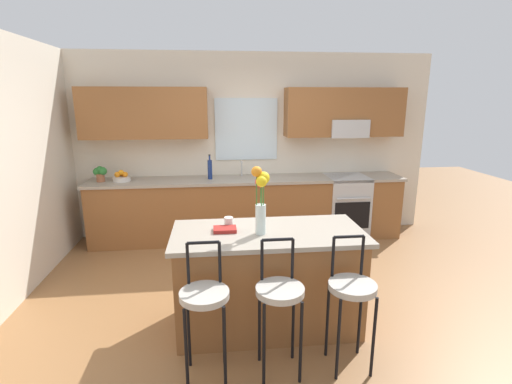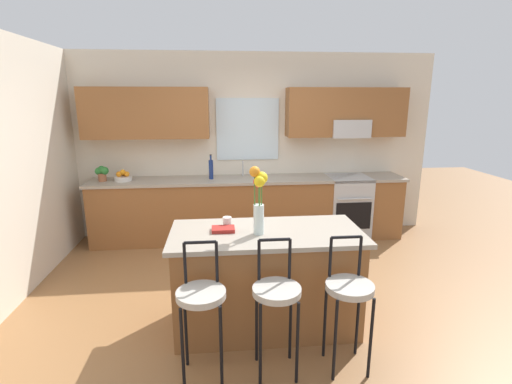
% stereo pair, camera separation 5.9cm
% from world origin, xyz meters
% --- Properties ---
extents(ground_plane, '(14.00, 14.00, 0.00)m').
position_xyz_m(ground_plane, '(0.00, 0.00, 0.00)').
color(ground_plane, olive).
extents(wall_left, '(0.12, 4.60, 2.70)m').
position_xyz_m(wall_left, '(-2.56, 0.30, 1.35)').
color(wall_left, beige).
rests_on(wall_left, ground).
extents(back_wall_assembly, '(5.60, 0.50, 2.70)m').
position_xyz_m(back_wall_assembly, '(0.03, 1.98, 1.51)').
color(back_wall_assembly, beige).
rests_on(back_wall_assembly, ground).
extents(counter_run, '(4.56, 0.64, 0.92)m').
position_xyz_m(counter_run, '(-0.00, 1.70, 0.47)').
color(counter_run, brown).
rests_on(counter_run, ground).
extents(sink_faucet, '(0.02, 0.13, 0.23)m').
position_xyz_m(sink_faucet, '(-0.08, 1.84, 1.06)').
color(sink_faucet, '#B7BABC').
rests_on(sink_faucet, counter_run).
extents(oven_range, '(0.60, 0.64, 0.92)m').
position_xyz_m(oven_range, '(1.48, 1.68, 0.46)').
color(oven_range, '#B7BABC').
rests_on(oven_range, ground).
extents(kitchen_island, '(1.68, 0.80, 0.92)m').
position_xyz_m(kitchen_island, '(-0.03, -0.55, 0.46)').
color(kitchen_island, brown).
rests_on(kitchen_island, ground).
extents(bar_stool_near, '(0.36, 0.36, 1.04)m').
position_xyz_m(bar_stool_near, '(-0.58, -1.16, 0.64)').
color(bar_stool_near, black).
rests_on(bar_stool_near, ground).
extents(bar_stool_middle, '(0.36, 0.36, 1.04)m').
position_xyz_m(bar_stool_middle, '(-0.03, -1.16, 0.64)').
color(bar_stool_middle, black).
rests_on(bar_stool_middle, ground).
extents(bar_stool_far, '(0.36, 0.36, 1.04)m').
position_xyz_m(bar_stool_far, '(0.52, -1.16, 0.64)').
color(bar_stool_far, black).
rests_on(bar_stool_far, ground).
extents(flower_vase, '(0.15, 0.18, 0.59)m').
position_xyz_m(flower_vase, '(-0.10, -0.60, 1.27)').
color(flower_vase, silver).
rests_on(flower_vase, kitchen_island).
extents(mug_ceramic, '(0.08, 0.08, 0.09)m').
position_xyz_m(mug_ceramic, '(-0.37, -0.39, 0.97)').
color(mug_ceramic, silver).
rests_on(mug_ceramic, kitchen_island).
extents(cookbook, '(0.20, 0.15, 0.03)m').
position_xyz_m(cookbook, '(-0.41, -0.50, 0.94)').
color(cookbook, maroon).
rests_on(cookbook, kitchen_island).
extents(fruit_bowl_oranges, '(0.24, 0.24, 0.16)m').
position_xyz_m(fruit_bowl_oranges, '(-1.78, 1.70, 0.97)').
color(fruit_bowl_oranges, silver).
rests_on(fruit_bowl_oranges, counter_run).
extents(bottle_olive_oil, '(0.06, 0.06, 0.36)m').
position_xyz_m(bottle_olive_oil, '(-0.55, 1.70, 1.07)').
color(bottle_olive_oil, navy).
rests_on(bottle_olive_oil, counter_run).
extents(potted_plant_small, '(0.19, 0.13, 0.22)m').
position_xyz_m(potted_plant_small, '(-2.07, 1.70, 1.05)').
color(potted_plant_small, '#9E5B3D').
rests_on(potted_plant_small, counter_run).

